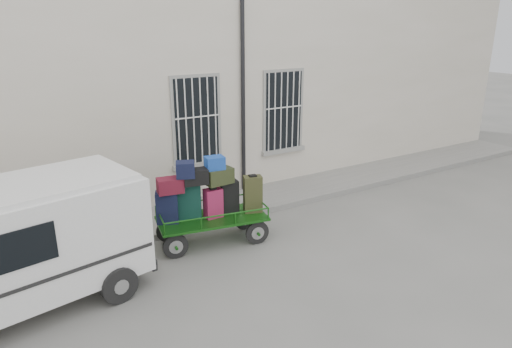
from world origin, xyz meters
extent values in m
plane|color=#62635E|center=(0.00, 0.00, 0.00)|extent=(80.00, 80.00, 0.00)
cube|color=beige|center=(0.00, 5.50, 3.00)|extent=(24.00, 5.00, 6.00)
cylinder|color=black|center=(0.95, 2.92, 2.80)|extent=(0.11, 0.11, 5.60)
cube|color=black|center=(-0.40, 2.98, 2.25)|extent=(1.20, 0.08, 2.20)
cube|color=gray|center=(-0.40, 2.96, 1.09)|extent=(1.45, 0.22, 0.12)
cube|color=black|center=(2.30, 2.98, 2.25)|extent=(1.20, 0.08, 2.20)
cube|color=gray|center=(2.30, 2.96, 1.09)|extent=(1.45, 0.22, 0.12)
cube|color=slate|center=(0.00, 2.20, 0.07)|extent=(24.00, 1.70, 0.15)
cylinder|color=black|center=(-2.13, 0.38, 0.27)|extent=(0.53, 0.16, 0.53)
cylinder|color=gray|center=(-2.13, 0.38, 0.27)|extent=(0.30, 0.15, 0.29)
cylinder|color=black|center=(-1.99, 1.18, 0.27)|extent=(0.53, 0.16, 0.53)
cylinder|color=gray|center=(-1.99, 1.18, 0.27)|extent=(0.30, 0.15, 0.29)
cylinder|color=black|center=(-0.35, 0.07, 0.27)|extent=(0.53, 0.16, 0.53)
cylinder|color=gray|center=(-0.35, 0.07, 0.27)|extent=(0.30, 0.15, 0.29)
cylinder|color=black|center=(-0.21, 0.86, 0.27)|extent=(0.53, 0.16, 0.53)
cylinder|color=gray|center=(-0.21, 0.86, 0.27)|extent=(0.30, 0.15, 0.29)
cube|color=#144F12|center=(-1.17, 0.62, 0.58)|extent=(2.49, 1.45, 0.05)
cylinder|color=#144F12|center=(-2.58, 0.87, 0.74)|extent=(0.31, 0.10, 0.60)
cube|color=black|center=(-2.08, 0.89, 0.95)|extent=(0.53, 0.45, 0.68)
cube|color=black|center=(-2.08, 0.89, 1.31)|extent=(0.20, 0.18, 0.03)
cube|color=#0D302B|center=(-1.60, 0.84, 1.02)|extent=(0.57, 0.44, 0.82)
cube|color=black|center=(-1.60, 0.84, 1.45)|extent=(0.23, 0.15, 0.03)
cube|color=#A01D62|center=(-1.13, 0.63, 0.93)|extent=(0.38, 0.25, 0.65)
cube|color=black|center=(-1.13, 0.63, 1.27)|extent=(0.17, 0.15, 0.03)
cube|color=black|center=(-0.72, 0.67, 0.98)|extent=(0.42, 0.30, 0.74)
cube|color=black|center=(-0.72, 0.67, 1.37)|extent=(0.18, 0.15, 0.03)
cube|color=#38391C|center=(-0.24, 0.45, 1.03)|extent=(0.46, 0.38, 0.83)
cube|color=black|center=(-0.24, 0.45, 1.46)|extent=(0.18, 0.16, 0.03)
cube|color=#4C0F19|center=(-2.01, 0.81, 1.45)|extent=(0.57, 0.41, 0.31)
cube|color=black|center=(-1.50, 0.67, 1.59)|extent=(0.57, 0.43, 0.32)
cube|color=#2A2C16|center=(-0.97, 0.62, 1.52)|extent=(0.62, 0.36, 0.34)
cube|color=black|center=(-1.70, 0.71, 1.77)|extent=(0.48, 0.45, 0.33)
cube|color=navy|center=(-1.06, 0.65, 1.83)|extent=(0.43, 0.34, 0.27)
cube|color=silver|center=(-5.10, 0.05, 1.23)|extent=(4.51, 2.61, 1.74)
cube|color=black|center=(-3.00, 0.45, 1.52)|extent=(0.30, 1.33, 0.53)
cube|color=black|center=(-3.01, 0.45, 0.41)|extent=(0.43, 1.77, 0.21)
cube|color=white|center=(-2.97, 0.46, 0.64)|extent=(0.11, 0.40, 0.12)
cylinder|color=black|center=(-3.55, -0.56, 0.33)|extent=(0.68, 0.33, 0.66)
cylinder|color=black|center=(-3.89, 1.18, 0.33)|extent=(0.68, 0.33, 0.66)
camera|label=1|loc=(-5.11, -7.68, 4.61)|focal=32.00mm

